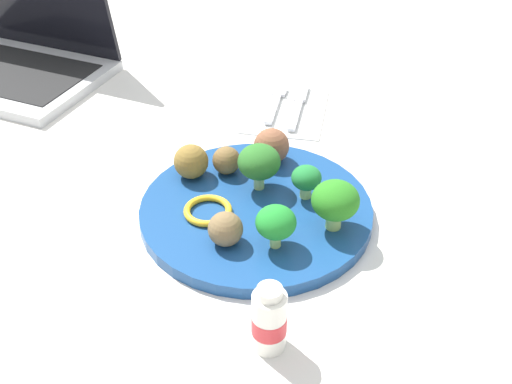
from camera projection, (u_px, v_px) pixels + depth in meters
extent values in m
plane|color=silver|center=(256.00, 216.00, 0.76)|extent=(4.00, 4.00, 0.00)
cylinder|color=navy|center=(256.00, 211.00, 0.75)|extent=(0.28, 0.28, 0.02)
cylinder|color=#A6CB77|center=(306.00, 192.00, 0.76)|extent=(0.01, 0.01, 0.01)
ellipsoid|color=#207232|center=(306.00, 178.00, 0.75)|extent=(0.04, 0.04, 0.03)
cylinder|color=#9FC47F|center=(261.00, 181.00, 0.77)|extent=(0.01, 0.01, 0.02)
ellipsoid|color=#2A6624|center=(261.00, 162.00, 0.75)|extent=(0.05, 0.05, 0.04)
cylinder|color=#9CC86D|center=(275.00, 240.00, 0.69)|extent=(0.01, 0.01, 0.02)
ellipsoid|color=#1F822A|center=(276.00, 222.00, 0.67)|extent=(0.04, 0.04, 0.04)
cylinder|color=#9BC366|center=(333.00, 221.00, 0.71)|extent=(0.02, 0.02, 0.02)
ellipsoid|color=#29781E|center=(335.00, 200.00, 0.69)|extent=(0.05, 0.05, 0.04)
sphere|color=brown|center=(191.00, 161.00, 0.79)|extent=(0.04, 0.04, 0.04)
sphere|color=brown|center=(225.00, 229.00, 0.68)|extent=(0.04, 0.04, 0.04)
sphere|color=brown|center=(226.00, 160.00, 0.79)|extent=(0.04, 0.04, 0.04)
sphere|color=brown|center=(271.00, 146.00, 0.81)|extent=(0.05, 0.05, 0.05)
torus|color=yellow|center=(208.00, 210.00, 0.73)|extent=(0.07, 0.07, 0.01)
cube|color=white|center=(286.00, 108.00, 0.97)|extent=(0.18, 0.13, 0.01)
cube|color=silver|center=(273.00, 109.00, 0.96)|extent=(0.09, 0.02, 0.01)
cube|color=silver|center=(279.00, 91.00, 1.00)|extent=(0.03, 0.02, 0.01)
cube|color=silver|center=(295.00, 115.00, 0.94)|extent=(0.09, 0.02, 0.01)
cube|color=silver|center=(302.00, 93.00, 1.00)|extent=(0.06, 0.02, 0.01)
cylinder|color=white|center=(269.00, 321.00, 0.58)|extent=(0.03, 0.03, 0.07)
cylinder|color=red|center=(269.00, 324.00, 0.58)|extent=(0.03, 0.03, 0.02)
cylinder|color=silver|center=(270.00, 292.00, 0.56)|extent=(0.02, 0.02, 0.01)
cube|color=beige|center=(6.00, 75.00, 1.05)|extent=(0.31, 0.37, 0.02)
cube|color=black|center=(5.00, 70.00, 1.05)|extent=(0.23, 0.32, 0.00)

